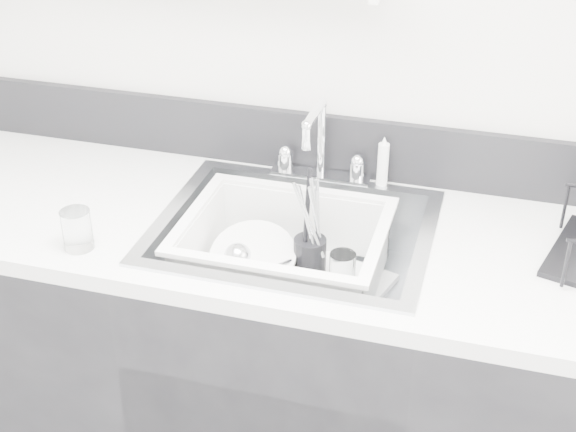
% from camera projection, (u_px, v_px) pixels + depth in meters
% --- Properties ---
extents(counter_run, '(3.20, 0.62, 0.92)m').
position_uv_depth(counter_run, '(293.00, 377.00, 2.10)').
color(counter_run, black).
rests_on(counter_run, ground).
extents(backsplash, '(3.20, 0.02, 0.16)m').
position_uv_depth(backsplash, '(325.00, 144.00, 2.08)').
color(backsplash, black).
rests_on(backsplash, counter_run).
extents(sink, '(0.64, 0.52, 0.20)m').
position_uv_depth(sink, '(294.00, 260.00, 1.92)').
color(sink, silver).
rests_on(sink, counter_run).
extents(faucet, '(0.26, 0.18, 0.23)m').
position_uv_depth(faucet, '(320.00, 159.00, 2.04)').
color(faucet, silver).
rests_on(faucet, counter_run).
extents(side_sprayer, '(0.03, 0.03, 0.14)m').
position_uv_depth(side_sprayer, '(383.00, 162.00, 2.01)').
color(side_sprayer, white).
rests_on(side_sprayer, counter_run).
extents(wash_tub, '(0.57, 0.51, 0.19)m').
position_uv_depth(wash_tub, '(284.00, 255.00, 1.90)').
color(wash_tub, white).
rests_on(wash_tub, sink).
extents(plate_stack, '(0.26, 0.25, 0.10)m').
position_uv_depth(plate_stack, '(257.00, 266.00, 1.96)').
color(plate_stack, white).
rests_on(plate_stack, wash_tub).
extents(utensil_cup, '(0.08, 0.08, 0.27)m').
position_uv_depth(utensil_cup, '(310.00, 254.00, 1.95)').
color(utensil_cup, black).
rests_on(utensil_cup, wash_tub).
extents(ladle, '(0.28, 0.19, 0.07)m').
position_uv_depth(ladle, '(258.00, 272.00, 1.92)').
color(ladle, silver).
rests_on(ladle, wash_tub).
extents(tumbler_in_tub, '(0.07, 0.07, 0.09)m').
position_uv_depth(tumbler_in_tub, '(342.00, 270.00, 1.91)').
color(tumbler_in_tub, white).
rests_on(tumbler_in_tub, wash_tub).
extents(tumbler_counter, '(0.09, 0.09, 0.09)m').
position_uv_depth(tumbler_counter, '(77.00, 230.00, 1.77)').
color(tumbler_counter, white).
rests_on(tumbler_counter, counter_run).
extents(bowl_small, '(0.12, 0.12, 0.03)m').
position_uv_depth(bowl_small, '(318.00, 298.00, 1.86)').
color(bowl_small, white).
rests_on(bowl_small, wash_tub).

